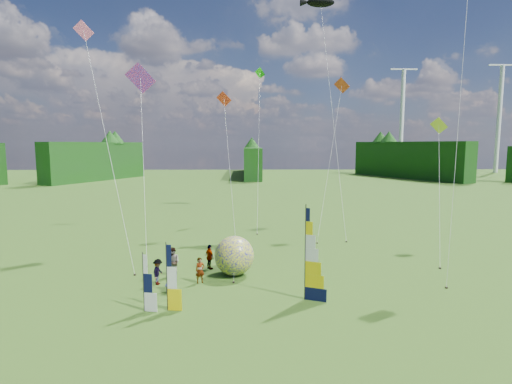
{
  "coord_description": "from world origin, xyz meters",
  "views": [
    {
      "loc": [
        -1.54,
        -17.54,
        8.08
      ],
      "look_at": [
        -1.0,
        4.0,
        5.5
      ],
      "focal_mm": 28.0,
      "sensor_mm": 36.0,
      "label": 1
    }
  ],
  "objects_px": {
    "side_banner_left": "(167,278)",
    "camp_chair": "(171,283)",
    "kite_whale": "(332,100)",
    "spectator_c": "(158,272)",
    "spectator_a": "(200,270)",
    "spectator_b": "(173,262)",
    "bol_inflatable": "(234,256)",
    "spectator_d": "(210,257)",
    "side_banner_far": "(143,283)",
    "feather_banner_main": "(305,254)"
  },
  "relations": [
    {
      "from": "side_banner_left",
      "to": "camp_chair",
      "type": "bearing_deg",
      "value": 104.47
    },
    {
      "from": "kite_whale",
      "to": "spectator_c",
      "type": "bearing_deg",
      "value": -141.37
    },
    {
      "from": "spectator_a",
      "to": "spectator_b",
      "type": "relative_size",
      "value": 0.83
    },
    {
      "from": "side_banner_left",
      "to": "camp_chair",
      "type": "xyz_separation_m",
      "value": [
        -0.27,
        2.4,
        -1.13
      ]
    },
    {
      "from": "bol_inflatable",
      "to": "spectator_d",
      "type": "relative_size",
      "value": 1.5
    },
    {
      "from": "side_banner_far",
      "to": "camp_chair",
      "type": "xyz_separation_m",
      "value": [
        0.85,
        2.47,
        -0.9
      ]
    },
    {
      "from": "spectator_c",
      "to": "kite_whale",
      "type": "height_order",
      "value": "kite_whale"
    },
    {
      "from": "feather_banner_main",
      "to": "bol_inflatable",
      "type": "xyz_separation_m",
      "value": [
        -3.79,
        4.07,
        -1.2
      ]
    },
    {
      "from": "feather_banner_main",
      "to": "spectator_c",
      "type": "height_order",
      "value": "feather_banner_main"
    },
    {
      "from": "feather_banner_main",
      "to": "side_banner_far",
      "type": "relative_size",
      "value": 1.71
    },
    {
      "from": "bol_inflatable",
      "to": "camp_chair",
      "type": "bearing_deg",
      "value": -139.65
    },
    {
      "from": "side_banner_left",
      "to": "bol_inflatable",
      "type": "distance_m",
      "value": 6.14
    },
    {
      "from": "feather_banner_main",
      "to": "spectator_b",
      "type": "relative_size",
      "value": 2.66
    },
    {
      "from": "side_banner_left",
      "to": "spectator_d",
      "type": "distance_m",
      "value": 6.66
    },
    {
      "from": "spectator_a",
      "to": "spectator_c",
      "type": "relative_size",
      "value": 1.01
    },
    {
      "from": "side_banner_left",
      "to": "spectator_a",
      "type": "height_order",
      "value": "side_banner_left"
    },
    {
      "from": "spectator_a",
      "to": "side_banner_left",
      "type": "bearing_deg",
      "value": -132.17
    },
    {
      "from": "side_banner_left",
      "to": "side_banner_far",
      "type": "bearing_deg",
      "value": -168.26
    },
    {
      "from": "spectator_a",
      "to": "spectator_b",
      "type": "xyz_separation_m",
      "value": [
        -1.78,
        1.14,
        0.15
      ]
    },
    {
      "from": "side_banner_left",
      "to": "spectator_c",
      "type": "relative_size",
      "value": 2.2
    },
    {
      "from": "spectator_a",
      "to": "camp_chair",
      "type": "relative_size",
      "value": 1.44
    },
    {
      "from": "spectator_c",
      "to": "spectator_d",
      "type": "height_order",
      "value": "spectator_d"
    },
    {
      "from": "spectator_c",
      "to": "camp_chair",
      "type": "distance_m",
      "value": 1.63
    },
    {
      "from": "spectator_c",
      "to": "spectator_d",
      "type": "xyz_separation_m",
      "value": [
        2.73,
        2.76,
        0.06
      ]
    },
    {
      "from": "side_banner_far",
      "to": "spectator_b",
      "type": "bearing_deg",
      "value": 95.8
    },
    {
      "from": "spectator_a",
      "to": "spectator_c",
      "type": "bearing_deg",
      "value": 159.15
    },
    {
      "from": "side_banner_far",
      "to": "spectator_d",
      "type": "distance_m",
      "value": 7.03
    },
    {
      "from": "camp_chair",
      "to": "feather_banner_main",
      "type": "bearing_deg",
      "value": -11.67
    },
    {
      "from": "feather_banner_main",
      "to": "spectator_a",
      "type": "relative_size",
      "value": 3.21
    },
    {
      "from": "spectator_d",
      "to": "camp_chair",
      "type": "height_order",
      "value": "spectator_d"
    },
    {
      "from": "side_banner_left",
      "to": "camp_chair",
      "type": "height_order",
      "value": "side_banner_left"
    },
    {
      "from": "bol_inflatable",
      "to": "spectator_b",
      "type": "relative_size",
      "value": 1.34
    },
    {
      "from": "spectator_c",
      "to": "spectator_b",
      "type": "bearing_deg",
      "value": -15.83
    },
    {
      "from": "feather_banner_main",
      "to": "side_banner_left",
      "type": "relative_size",
      "value": 1.47
    },
    {
      "from": "side_banner_far",
      "to": "side_banner_left",
      "type": "bearing_deg",
      "value": 14.96
    },
    {
      "from": "feather_banner_main",
      "to": "camp_chair",
      "type": "xyz_separation_m",
      "value": [
        -7.17,
        1.2,
        -1.9
      ]
    },
    {
      "from": "bol_inflatable",
      "to": "camp_chair",
      "type": "height_order",
      "value": "bol_inflatable"
    },
    {
      "from": "feather_banner_main",
      "to": "spectator_d",
      "type": "distance_m",
      "value": 7.71
    },
    {
      "from": "side_banner_far",
      "to": "spectator_c",
      "type": "xyz_separation_m",
      "value": [
        -0.14,
        3.75,
        -0.67
      ]
    },
    {
      "from": "spectator_a",
      "to": "camp_chair",
      "type": "distance_m",
      "value": 2.06
    },
    {
      "from": "side_banner_left",
      "to": "spectator_d",
      "type": "relative_size",
      "value": 2.03
    },
    {
      "from": "side_banner_far",
      "to": "spectator_c",
      "type": "relative_size",
      "value": 1.89
    },
    {
      "from": "bol_inflatable",
      "to": "spectator_d",
      "type": "bearing_deg",
      "value": 144.56
    },
    {
      "from": "camp_chair",
      "to": "kite_whale",
      "type": "height_order",
      "value": "kite_whale"
    },
    {
      "from": "spectator_d",
      "to": "camp_chair",
      "type": "distance_m",
      "value": 4.41
    },
    {
      "from": "side_banner_far",
      "to": "kite_whale",
      "type": "bearing_deg",
      "value": 66.76
    },
    {
      "from": "bol_inflatable",
      "to": "side_banner_far",
      "type": "bearing_deg",
      "value": -128.37
    },
    {
      "from": "spectator_b",
      "to": "kite_whale",
      "type": "xyz_separation_m",
      "value": [
        12.53,
        13.82,
        11.23
      ]
    },
    {
      "from": "side_banner_left",
      "to": "spectator_a",
      "type": "bearing_deg",
      "value": 81.6
    },
    {
      "from": "side_banner_left",
      "to": "bol_inflatable",
      "type": "height_order",
      "value": "side_banner_left"
    }
  ]
}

